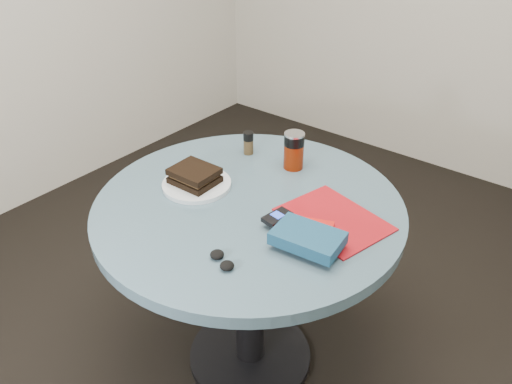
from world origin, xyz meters
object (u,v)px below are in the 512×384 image
Objects in this scene: red_book at (304,229)px; table at (249,242)px; pepper_grinder at (248,143)px; plate at (197,184)px; soda_can at (294,151)px; novel at (308,238)px; sandwich at (195,175)px; headphones at (222,260)px; mp3_player at (277,217)px; magazine at (333,219)px.

table is at bearing 151.44° from red_book.
pepper_grinder is at bearing 129.06° from table.
pepper_grinder is 0.54× the size of red_book.
plate is 0.36m from soda_can.
novel reaches higher than plate.
soda_can is 1.54× the size of pepper_grinder.
soda_can is at bearing 58.68° from sandwich.
headphones is (0.34, -0.24, -0.03)m from sandwich.
mp3_player reaches higher than red_book.
plate is 1.42× the size of red_book.
pepper_grinder is at bearing -175.21° from soda_can.
sandwich is 0.49m from magazine.
red_book is 0.08m from novel.
pepper_grinder reaches higher than plate.
table is 0.29m from red_book.
headphones is (0.13, -0.28, 0.17)m from table.
novel is (0.01, -0.17, 0.03)m from magazine.
sandwich is 1.47× the size of headphones.
red_book is at bearing 0.85° from plate.
sandwich is 0.91× the size of red_book.
novel is at bearing -35.00° from pepper_grinder.
novel is at bearing -71.08° from magazine.
headphones is at bearing -75.02° from soda_can.
pepper_grinder is at bearing 122.47° from headphones.
mp3_player is 0.24m from headphones.
magazine reaches higher than table.
headphones is at bearing -133.23° from red_book.
mp3_player is (0.35, -0.01, -0.01)m from sandwich.
pepper_grinder is (-0.01, 0.29, 0.04)m from plate.
red_book is at bearing 1.06° from sandwich.
sandwich is at bearing -163.63° from plate.
sandwich is 1.70× the size of pepper_grinder.
mp3_player is 0.95× the size of headphones.
red_book is 1.70× the size of mp3_player.
plate is at bearing 16.37° from sandwich.
magazine is 0.17m from novel.
table is 5.24× the size of novel.
plate is 0.43m from red_book.
mp3_player is at bearing -1.09° from sandwich.
sandwich is 0.42m from headphones.
red_book reaches higher than table.
plate is 0.03m from sandwich.
novel reaches higher than table.
sandwich is 1.55× the size of mp3_player.
sandwich is (-0.20, -0.03, 0.20)m from table.
pepper_grinder is 0.91× the size of mp3_player.
plate is at bearing 143.47° from headphones.
red_book is (0.43, 0.01, -0.03)m from sandwich.
pepper_grinder is 0.60m from novel.
sandwich reaches higher than novel.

